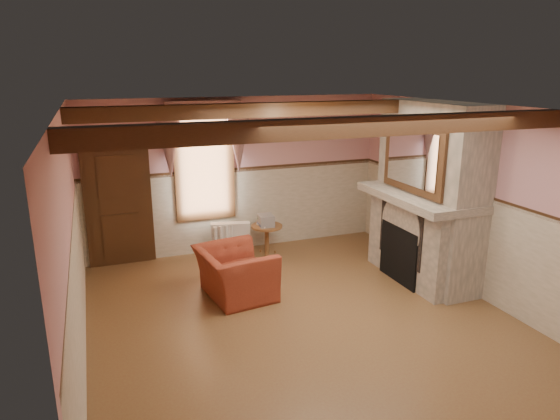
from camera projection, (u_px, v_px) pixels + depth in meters
name	position (u px, v px, depth m)	size (l,w,h in m)	color
floor	(301.00, 318.00, 6.77)	(5.50, 6.00, 0.01)	brown
ceiling	(303.00, 108.00, 6.01)	(5.50, 6.00, 0.01)	silver
wall_back	(237.00, 175.00, 9.08)	(5.50, 0.02, 2.80)	#CD8E91
wall_front	(462.00, 329.00, 3.69)	(5.50, 0.02, 2.80)	#CD8E91
wall_left	(71.00, 245.00, 5.44)	(0.02, 6.00, 2.80)	#CD8E91
wall_right	(474.00, 200.00, 7.33)	(0.02, 6.00, 2.80)	#CD8E91
wainscot	(301.00, 267.00, 6.56)	(5.50, 6.00, 1.50)	beige
chair_rail	(302.00, 212.00, 6.36)	(5.50, 6.00, 0.08)	black
firebox	(403.00, 254.00, 7.87)	(0.20, 0.95, 0.90)	black
armchair	(235.00, 273.00, 7.34)	(1.12, 0.98, 0.73)	maroon
side_table	(267.00, 240.00, 9.05)	(0.56, 0.56, 0.55)	brown
book_stack	(266.00, 220.00, 8.93)	(0.26, 0.32, 0.20)	#B7AD8C
radiator	(231.00, 239.00, 9.03)	(0.70, 0.18, 0.60)	silver
bowl	(428.00, 193.00, 7.52)	(0.34, 0.34, 0.08)	brown
mantel_clock	(394.00, 177.00, 8.34)	(0.14, 0.24, 0.20)	black
oil_lamp	(402.00, 177.00, 8.11)	(0.11, 0.11, 0.28)	#CB8139
candle_red	(440.00, 195.00, 7.24)	(0.06, 0.06, 0.16)	maroon
jar_yellow	(435.00, 194.00, 7.36)	(0.06, 0.06, 0.12)	gold
fireplace	(430.00, 193.00, 7.76)	(0.85, 2.00, 2.80)	gray
mantel	(420.00, 197.00, 7.70)	(1.05, 2.05, 0.12)	gray
overmantel_mirror	(413.00, 158.00, 7.48)	(0.06, 1.44, 1.04)	silver
door	(119.00, 205.00, 8.41)	(1.10, 0.10, 2.10)	black
window	(204.00, 164.00, 8.78)	(1.06, 0.08, 2.02)	white
window_drapes	(204.00, 130.00, 8.54)	(1.30, 0.14, 1.40)	gray
ceiling_beam_front	(351.00, 127.00, 4.95)	(5.50, 0.18, 0.20)	black
ceiling_beam_back	(270.00, 110.00, 7.11)	(5.50, 0.18, 0.20)	black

